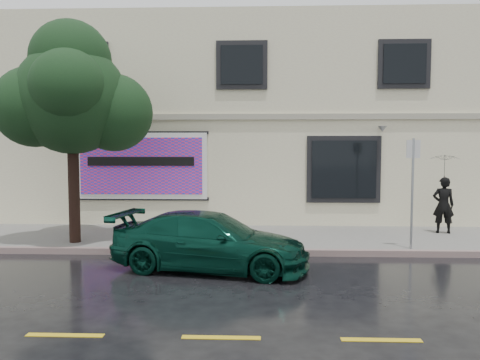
{
  "coord_description": "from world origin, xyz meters",
  "views": [
    {
      "loc": [
        0.5,
        -9.8,
        2.64
      ],
      "look_at": [
        0.05,
        2.2,
        1.8
      ],
      "focal_mm": 35.0,
      "sensor_mm": 36.0,
      "label": 1
    }
  ],
  "objects": [
    {
      "name": "ground",
      "position": [
        0.0,
        0.0,
        0.0
      ],
      "size": [
        90.0,
        90.0,
        0.0
      ],
      "primitive_type": "plane",
      "color": "black",
      "rests_on": "ground"
    },
    {
      "name": "sidewalk",
      "position": [
        0.0,
        3.25,
        0.07
      ],
      "size": [
        20.0,
        3.5,
        0.15
      ],
      "primitive_type": "cube",
      "color": "gray",
      "rests_on": "ground"
    },
    {
      "name": "curb",
      "position": [
        0.0,
        1.5,
        0.07
      ],
      "size": [
        20.0,
        0.18,
        0.16
      ],
      "primitive_type": "cube",
      "color": "gray",
      "rests_on": "ground"
    },
    {
      "name": "road_marking",
      "position": [
        0.0,
        -3.5,
        0.01
      ],
      "size": [
        19.0,
        0.12,
        0.01
      ],
      "primitive_type": "cube",
      "color": "gold",
      "rests_on": "ground"
    },
    {
      "name": "building",
      "position": [
        0.0,
        9.0,
        3.5
      ],
      "size": [
        20.0,
        8.12,
        7.0
      ],
      "color": "#EDEBBF",
      "rests_on": "ground"
    },
    {
      "name": "billboard",
      "position": [
        -3.2,
        4.92,
        2.05
      ],
      "size": [
        4.3,
        0.16,
        2.2
      ],
      "color": "white",
      "rests_on": "ground"
    },
    {
      "name": "car",
      "position": [
        -0.52,
        0.13,
        0.62
      ],
      "size": [
        4.54,
        2.67,
        1.24
      ],
      "primitive_type": "imported",
      "rotation": [
        0.0,
        0.0,
        1.38
      ],
      "color": "#083225",
      "rests_on": "ground"
    },
    {
      "name": "pedestrian",
      "position": [
        5.9,
        3.89,
        0.97
      ],
      "size": [
        0.66,
        0.49,
        1.63
      ],
      "primitive_type": "imported",
      "rotation": [
        0.0,
        0.0,
        2.96
      ],
      "color": "black",
      "rests_on": "sidewalk"
    },
    {
      "name": "umbrella",
      "position": [
        5.9,
        3.89,
        2.1
      ],
      "size": [
        1.14,
        1.14,
        0.63
      ],
      "primitive_type": "imported",
      "rotation": [
        0.0,
        0.0,
        -0.43
      ],
      "color": "black",
      "rests_on": "pedestrian"
    },
    {
      "name": "street_tree",
      "position": [
        -4.3,
        2.2,
        3.86
      ],
      "size": [
        2.84,
        2.84,
        5.16
      ],
      "color": "black",
      "rests_on": "sidewalk"
    },
    {
      "name": "sign_pole",
      "position": [
        4.28,
        1.7,
        1.77
      ],
      "size": [
        0.33,
        0.06,
        2.71
      ],
      "rotation": [
        0.0,
        0.0,
        0.02
      ],
      "color": "gray",
      "rests_on": "sidewalk"
    }
  ]
}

